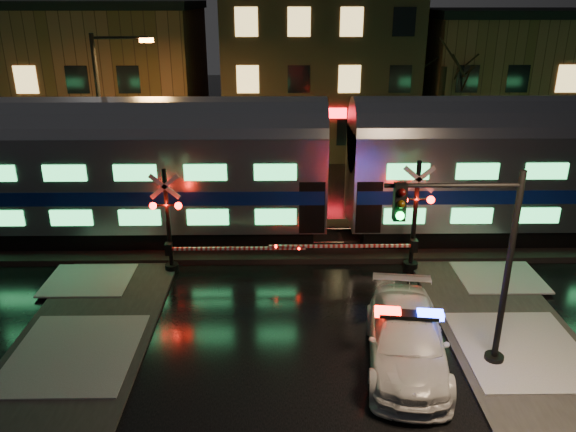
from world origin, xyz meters
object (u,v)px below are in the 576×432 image
object	(u,v)px
crossing_signal_left	(178,232)
crossing_signal_right	(405,228)
police_car	(407,339)
traffic_light	(475,268)
streetlight	(107,113)

from	to	relation	value
crossing_signal_left	crossing_signal_right	bearing A→B (deg)	0.04
police_car	traffic_light	bearing A→B (deg)	3.25
streetlight	traffic_light	bearing A→B (deg)	-43.84
traffic_light	streetlight	size ratio (longest dim) A/B	0.69
traffic_light	streetlight	world-z (taller)	streetlight
crossing_signal_right	police_car	bearing A→B (deg)	-100.64
traffic_light	police_car	bearing A→B (deg)	177.29
police_car	crossing_signal_left	distance (m)	9.30
crossing_signal_left	police_car	bearing A→B (deg)	-38.13
crossing_signal_right	traffic_light	world-z (taller)	traffic_light
crossing_signal_right	streetlight	xyz separation A→B (m)	(-12.51, 6.69, 2.98)
crossing_signal_left	streetlight	world-z (taller)	streetlight
police_car	streetlight	world-z (taller)	streetlight
crossing_signal_right	traffic_light	distance (m)	6.00
traffic_light	streetlight	xyz separation A→B (m)	(-13.05, 12.53, 1.72)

